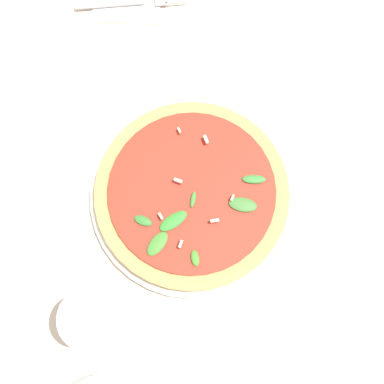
{
  "coord_description": "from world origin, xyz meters",
  "views": [
    {
      "loc": [
        -0.06,
        -0.18,
        0.71
      ],
      "look_at": [
        -0.03,
        -0.0,
        0.03
      ],
      "focal_mm": 42.0,
      "sensor_mm": 36.0,
      "label": 1
    }
  ],
  "objects": [
    {
      "name": "ground_plane",
      "position": [
        0.0,
        0.0,
        0.0
      ],
      "size": [
        6.0,
        6.0,
        0.0
      ],
      "primitive_type": "plane",
      "color": "beige"
    },
    {
      "name": "napkin",
      "position": [
        -0.08,
        0.38,
        0.0
      ],
      "size": [
        0.14,
        0.1,
        0.01
      ],
      "rotation": [
        0.0,
        0.0,
        -0.2
      ],
      "color": "silver",
      "rests_on": "ground_plane"
    },
    {
      "name": "pizza_arugula_main",
      "position": [
        -0.03,
        -0.0,
        0.02
      ],
      "size": [
        0.33,
        0.33,
        0.05
      ],
      "color": "silver",
      "rests_on": "ground_plane"
    },
    {
      "name": "wine_glass",
      "position": [
        -0.18,
        -0.17,
        0.09
      ],
      "size": [
        0.08,
        0.08,
        0.14
      ],
      "color": "white",
      "rests_on": "ground_plane"
    },
    {
      "name": "fork",
      "position": [
        -0.07,
        0.38,
        0.01
      ],
      "size": [
        0.2,
        0.03,
        0.0
      ],
      "rotation": [
        0.0,
        0.0,
        -0.08
      ],
      "color": "silver",
      "rests_on": "ground_plane"
    }
  ]
}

